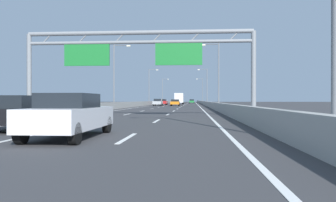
# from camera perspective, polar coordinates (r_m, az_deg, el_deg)

# --- Properties ---
(ground_plane) EXTENTS (260.00, 260.00, 0.00)m
(ground_plane) POSITION_cam_1_polar(r_m,az_deg,el_deg) (98.45, 1.98, -0.55)
(ground_plane) COLOR #38383A
(lane_dash_left_1) EXTENTS (0.16, 3.00, 0.01)m
(lane_dash_left_1) POSITION_cam_1_polar(r_m,az_deg,el_deg) (12.36, -23.71, -5.71)
(lane_dash_left_1) COLOR white
(lane_dash_left_1) RESTS_ON ground_plane
(lane_dash_left_2) EXTENTS (0.16, 3.00, 0.01)m
(lane_dash_left_2) POSITION_cam_1_polar(r_m,az_deg,el_deg) (20.72, -11.92, -3.32)
(lane_dash_left_2) COLOR white
(lane_dash_left_2) RESTS_ON ground_plane
(lane_dash_left_3) EXTENTS (0.16, 3.00, 0.01)m
(lane_dash_left_3) POSITION_cam_1_polar(r_m,az_deg,el_deg) (29.46, -7.02, -2.28)
(lane_dash_left_3) COLOR white
(lane_dash_left_3) RESTS_ON ground_plane
(lane_dash_left_4) EXTENTS (0.16, 3.00, 0.01)m
(lane_dash_left_4) POSITION_cam_1_polar(r_m,az_deg,el_deg) (38.32, -4.38, -1.71)
(lane_dash_left_4) COLOR white
(lane_dash_left_4) RESTS_ON ground_plane
(lane_dash_left_5) EXTENTS (0.16, 3.00, 0.01)m
(lane_dash_left_5) POSITION_cam_1_polar(r_m,az_deg,el_deg) (47.23, -2.73, -1.35)
(lane_dash_left_5) COLOR white
(lane_dash_left_5) RESTS_ON ground_plane
(lane_dash_left_6) EXTENTS (0.16, 3.00, 0.01)m
(lane_dash_left_6) POSITION_cam_1_polar(r_m,az_deg,el_deg) (56.17, -1.61, -1.10)
(lane_dash_left_6) COLOR white
(lane_dash_left_6) RESTS_ON ground_plane
(lane_dash_left_7) EXTENTS (0.16, 3.00, 0.01)m
(lane_dash_left_7) POSITION_cam_1_polar(r_m,az_deg,el_deg) (65.13, -0.80, -0.93)
(lane_dash_left_7) COLOR white
(lane_dash_left_7) RESTS_ON ground_plane
(lane_dash_left_8) EXTENTS (0.16, 3.00, 0.01)m
(lane_dash_left_8) POSITION_cam_1_polar(r_m,az_deg,el_deg) (74.09, -0.18, -0.79)
(lane_dash_left_8) COLOR white
(lane_dash_left_8) RESTS_ON ground_plane
(lane_dash_left_9) EXTENTS (0.16, 3.00, 0.01)m
(lane_dash_left_9) POSITION_cam_1_polar(r_m,az_deg,el_deg) (83.07, 0.30, -0.68)
(lane_dash_left_9) COLOR white
(lane_dash_left_9) RESTS_ON ground_plane
(lane_dash_left_10) EXTENTS (0.16, 3.00, 0.01)m
(lane_dash_left_10) POSITION_cam_1_polar(r_m,az_deg,el_deg) (92.05, 0.69, -0.60)
(lane_dash_left_10) COLOR white
(lane_dash_left_10) RESTS_ON ground_plane
(lane_dash_left_11) EXTENTS (0.16, 3.00, 0.01)m
(lane_dash_left_11) POSITION_cam_1_polar(r_m,az_deg,el_deg) (101.03, 1.01, -0.53)
(lane_dash_left_11) COLOR white
(lane_dash_left_11) RESTS_ON ground_plane
(lane_dash_left_12) EXTENTS (0.16, 3.00, 0.01)m
(lane_dash_left_12) POSITION_cam_1_polar(r_m,az_deg,el_deg) (110.02, 1.28, -0.47)
(lane_dash_left_12) COLOR white
(lane_dash_left_12) RESTS_ON ground_plane
(lane_dash_left_13) EXTENTS (0.16, 3.00, 0.01)m
(lane_dash_left_13) POSITION_cam_1_polar(r_m,az_deg,el_deg) (119.00, 1.51, -0.42)
(lane_dash_left_13) COLOR white
(lane_dash_left_13) RESTS_ON ground_plane
(lane_dash_left_14) EXTENTS (0.16, 3.00, 0.01)m
(lane_dash_left_14) POSITION_cam_1_polar(r_m,az_deg,el_deg) (127.99, 1.70, -0.38)
(lane_dash_left_14) COLOR white
(lane_dash_left_14) RESTS_ON ground_plane
(lane_dash_left_15) EXTENTS (0.16, 3.00, 0.01)m
(lane_dash_left_15) POSITION_cam_1_polar(r_m,az_deg,el_deg) (136.98, 1.87, -0.34)
(lane_dash_left_15) COLOR white
(lane_dash_left_15) RESTS_ON ground_plane
(lane_dash_left_16) EXTENTS (0.16, 3.00, 0.01)m
(lane_dash_left_16) POSITION_cam_1_polar(r_m,az_deg,el_deg) (145.98, 2.02, -0.31)
(lane_dash_left_16) COLOR white
(lane_dash_left_16) RESTS_ON ground_plane
(lane_dash_left_17) EXTENTS (0.16, 3.00, 0.01)m
(lane_dash_left_17) POSITION_cam_1_polar(r_m,az_deg,el_deg) (154.97, 2.16, -0.28)
(lane_dash_left_17) COLOR white
(lane_dash_left_17) RESTS_ON ground_plane
(lane_dash_right_1) EXTENTS (0.16, 3.00, 0.01)m
(lane_dash_right_1) POSITION_cam_1_polar(r_m,az_deg,el_deg) (11.14, -7.03, -6.34)
(lane_dash_right_1) COLOR white
(lane_dash_right_1) RESTS_ON ground_plane
(lane_dash_right_2) EXTENTS (0.16, 3.00, 0.01)m
(lane_dash_right_2) POSITION_cam_1_polar(r_m,az_deg,el_deg) (20.02, -1.96, -3.44)
(lane_dash_right_2) COLOR white
(lane_dash_right_2) RESTS_ON ground_plane
(lane_dash_right_3) EXTENTS (0.16, 3.00, 0.01)m
(lane_dash_right_3) POSITION_cam_1_polar(r_m,az_deg,el_deg) (28.97, -0.02, -2.32)
(lane_dash_right_3) COLOR white
(lane_dash_right_3) RESTS_ON ground_plane
(lane_dash_right_4) EXTENTS (0.16, 3.00, 0.01)m
(lane_dash_right_4) POSITION_cam_1_polar(r_m,az_deg,el_deg) (37.94, 1.00, -1.72)
(lane_dash_right_4) COLOR white
(lane_dash_right_4) RESTS_ON ground_plane
(lane_dash_right_5) EXTENTS (0.16, 3.00, 0.01)m
(lane_dash_right_5) POSITION_cam_1_polar(r_m,az_deg,el_deg) (46.92, 1.63, -1.36)
(lane_dash_right_5) COLOR white
(lane_dash_right_5) RESTS_ON ground_plane
(lane_dash_right_6) EXTENTS (0.16, 3.00, 0.01)m
(lane_dash_right_6) POSITION_cam_1_polar(r_m,az_deg,el_deg) (55.91, 2.06, -1.11)
(lane_dash_right_6) COLOR white
(lane_dash_right_6) RESTS_ON ground_plane
(lane_dash_right_7) EXTENTS (0.16, 3.00, 0.01)m
(lane_dash_right_7) POSITION_cam_1_polar(r_m,az_deg,el_deg) (64.91, 2.37, -0.93)
(lane_dash_right_7) COLOR white
(lane_dash_right_7) RESTS_ON ground_plane
(lane_dash_right_8) EXTENTS (0.16, 3.00, 0.01)m
(lane_dash_right_8) POSITION_cam_1_polar(r_m,az_deg,el_deg) (73.90, 2.60, -0.79)
(lane_dash_right_8) COLOR white
(lane_dash_right_8) RESTS_ON ground_plane
(lane_dash_right_9) EXTENTS (0.16, 3.00, 0.01)m
(lane_dash_right_9) POSITION_cam_1_polar(r_m,az_deg,el_deg) (82.90, 2.79, -0.69)
(lane_dash_right_9) COLOR white
(lane_dash_right_9) RESTS_ON ground_plane
(lane_dash_right_10) EXTENTS (0.16, 3.00, 0.01)m
(lane_dash_right_10) POSITION_cam_1_polar(r_m,az_deg,el_deg) (91.89, 2.93, -0.60)
(lane_dash_right_10) COLOR white
(lane_dash_right_10) RESTS_ON ground_plane
(lane_dash_right_11) EXTENTS (0.16, 3.00, 0.01)m
(lane_dash_right_11) POSITION_cam_1_polar(r_m,az_deg,el_deg) (100.89, 3.06, -0.53)
(lane_dash_right_11) COLOR white
(lane_dash_right_11) RESTS_ON ground_plane
(lane_dash_right_12) EXTENTS (0.16, 3.00, 0.01)m
(lane_dash_right_12) POSITION_cam_1_polar(r_m,az_deg,el_deg) (109.89, 3.16, -0.47)
(lane_dash_right_12) COLOR white
(lane_dash_right_12) RESTS_ON ground_plane
(lane_dash_right_13) EXTENTS (0.16, 3.00, 0.01)m
(lane_dash_right_13) POSITION_cam_1_polar(r_m,az_deg,el_deg) (118.88, 3.24, -0.42)
(lane_dash_right_13) COLOR white
(lane_dash_right_13) RESTS_ON ground_plane
(lane_dash_right_14) EXTENTS (0.16, 3.00, 0.01)m
(lane_dash_right_14) POSITION_cam_1_polar(r_m,az_deg,el_deg) (127.88, 3.32, -0.38)
(lane_dash_right_14) COLOR white
(lane_dash_right_14) RESTS_ON ground_plane
(lane_dash_right_15) EXTENTS (0.16, 3.00, 0.01)m
(lane_dash_right_15) POSITION_cam_1_polar(r_m,az_deg,el_deg) (136.88, 3.38, -0.34)
(lane_dash_right_15) COLOR white
(lane_dash_right_15) RESTS_ON ground_plane
(lane_dash_right_16) EXTENTS (0.16, 3.00, 0.01)m
(lane_dash_right_16) POSITION_cam_1_polar(r_m,az_deg,el_deg) (145.88, 3.44, -0.31)
(lane_dash_right_16) COLOR white
(lane_dash_right_16) RESTS_ON ground_plane
(lane_dash_right_17) EXTENTS (0.16, 3.00, 0.01)m
(lane_dash_right_17) POSITION_cam_1_polar(r_m,az_deg,el_deg) (154.88, 3.49, -0.28)
(lane_dash_right_17) COLOR white
(lane_dash_right_17) RESTS_ON ground_plane
(edge_line_left) EXTENTS (0.16, 176.00, 0.01)m
(edge_line_left) POSITION_cam_1_polar(r_m,az_deg,el_deg) (86.86, -1.81, -0.65)
(edge_line_left) COLOR white
(edge_line_left) RESTS_ON ground_plane
(edge_line_right) EXTENTS (0.16, 176.00, 0.01)m
(edge_line_right) POSITION_cam_1_polar(r_m,az_deg,el_deg) (86.38, 5.14, -0.65)
(edge_line_right) COLOR white
(edge_line_right) RESTS_ON ground_plane
(barrier_left) EXTENTS (0.45, 220.00, 0.95)m
(barrier_left) POSITION_cam_1_polar(r_m,az_deg,el_deg) (108.90, -1.44, -0.23)
(barrier_left) COLOR #9E9E99
(barrier_left) RESTS_ON ground_plane
(barrier_right) EXTENTS (0.45, 220.00, 0.95)m
(barrier_right) POSITION_cam_1_polar(r_m,az_deg,el_deg) (108.40, 5.84, -0.23)
(barrier_right) COLOR #9E9E99
(barrier_right) RESTS_ON ground_plane
(sign_gantry) EXTENTS (16.95, 0.36, 6.36)m
(sign_gantry) POSITION_cam_1_polar(r_m,az_deg,el_deg) (24.67, -5.33, 8.49)
(sign_gantry) COLOR gray
(sign_gantry) RESTS_ON ground_plane
(streetlamp_left_mid) EXTENTS (2.58, 0.28, 9.50)m
(streetlamp_left_mid) POSITION_cam_1_polar(r_m,az_deg,el_deg) (49.93, -9.00, 4.92)
(streetlamp_left_mid) COLOR slate
(streetlamp_left_mid) RESTS_ON ground_plane
(streetlamp_right_mid) EXTENTS (2.58, 0.28, 9.50)m
(streetlamp_right_mid) POSITION_cam_1_polar(r_m,az_deg,el_deg) (48.73, 8.42, 5.04)
(streetlamp_right_mid) COLOR slate
(streetlamp_right_mid) RESTS_ON ground_plane
(streetlamp_left_far) EXTENTS (2.58, 0.28, 9.50)m
(streetlamp_left_far) POSITION_cam_1_polar(r_m,az_deg,el_deg) (88.68, -3.13, 2.85)
(streetlamp_left_far) COLOR slate
(streetlamp_left_far) RESTS_ON ground_plane
(streetlamp_right_far) EXTENTS (2.58, 0.28, 9.50)m
(streetlamp_right_far) POSITION_cam_1_polar(r_m,az_deg,el_deg) (88.01, 6.57, 2.87)
(streetlamp_right_far) COLOR slate
(streetlamp_right_far) RESTS_ON ground_plane
(streetlamp_left_distant) EXTENTS (2.58, 0.28, 9.50)m
(streetlamp_left_distant) POSITION_cam_1_polar(r_m,az_deg,el_deg) (127.83, -0.85, 2.04)
(streetlamp_left_distant) COLOR slate
(streetlamp_left_distant) RESTS_ON ground_plane
(streetlamp_right_distant) EXTENTS (2.58, 0.28, 9.50)m
(streetlamp_right_distant) POSITION_cam_1_polar(r_m,az_deg,el_deg) (127.37, 5.86, 2.04)
(streetlamp_right_distant) COLOR slate
(streetlamp_right_distant) RESTS_ON ground_plane
(black_car) EXTENTS (1.70, 4.38, 1.46)m
(black_car) POSITION_cam_1_polar(r_m,az_deg,el_deg) (15.52, -24.11, -1.82)
(black_car) COLOR black
(black_car) RESTS_ON ground_plane
(green_car) EXTENTS (1.82, 4.16, 1.51)m
(green_car) POSITION_cam_1_polar(r_m,az_deg,el_deg) (123.02, 4.09, -0.05)
(green_car) COLOR #1E7A38
(green_car) RESTS_ON ground_plane
(white_car) EXTENTS (1.79, 4.60, 1.49)m
(white_car) POSITION_cam_1_polar(r_m,az_deg,el_deg) (11.62, -16.44, -2.33)
(white_car) COLOR silver
(white_car) RESTS_ON ground_plane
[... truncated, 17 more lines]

